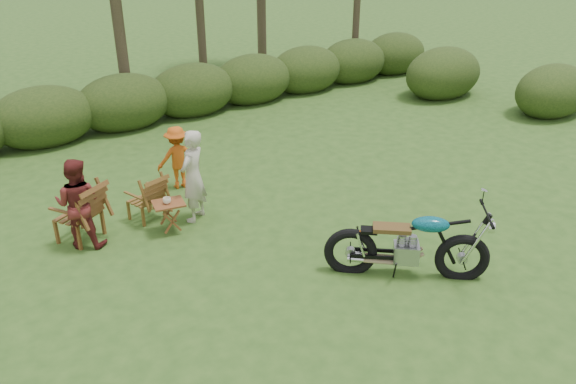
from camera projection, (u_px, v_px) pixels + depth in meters
ground at (360, 287)px, 8.28m from camera, size 80.00×80.00×0.00m
motorcycle at (404, 274)px, 8.60m from camera, size 2.31×2.23×1.33m
lawn_chair_right at (148, 218)px, 10.23m from camera, size 0.75×0.75×0.88m
lawn_chair_left at (82, 238)px, 9.56m from camera, size 0.99×0.99×1.06m
side_table at (170, 217)px, 9.67m from camera, size 0.63×0.56×0.56m
cup at (167, 201)px, 9.49m from camera, size 0.14×0.14×0.11m
adult_a at (196, 219)px, 10.20m from camera, size 0.74×0.68×1.69m
adult_b at (86, 244)px, 9.39m from camera, size 0.95×0.92×1.54m
child at (180, 187)px, 11.43m from camera, size 0.90×0.62×1.28m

